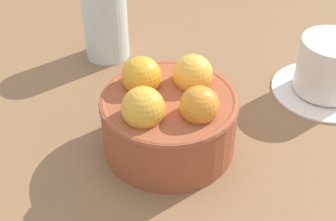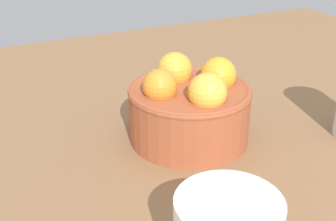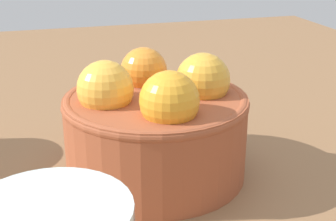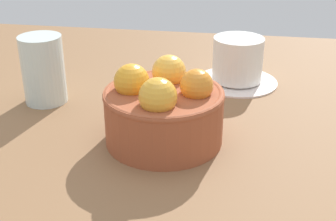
# 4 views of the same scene
# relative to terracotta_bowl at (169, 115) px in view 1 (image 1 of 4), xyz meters

# --- Properties ---
(ground_plane) EXTENTS (1.35, 1.05, 0.05)m
(ground_plane) POSITION_rel_terracotta_bowl_xyz_m (0.00, 0.00, -0.07)
(ground_plane) COLOR brown
(terracotta_bowl) EXTENTS (0.16, 0.16, 0.11)m
(terracotta_bowl) POSITION_rel_terracotta_bowl_xyz_m (0.00, 0.00, 0.00)
(terracotta_bowl) COLOR #9E4C2D
(terracotta_bowl) RESTS_ON ground_plane
(coffee_cup) EXTENTS (0.14, 0.14, 0.08)m
(coffee_cup) POSITION_rel_terracotta_bowl_xyz_m (0.09, 0.22, -0.01)
(coffee_cup) COLOR white
(coffee_cup) RESTS_ON ground_plane
(water_glass) EXTENTS (0.07, 0.07, 0.11)m
(water_glass) POSITION_rel_terracotta_bowl_xyz_m (-0.21, 0.10, 0.01)
(water_glass) COLOR silver
(water_glass) RESTS_ON ground_plane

